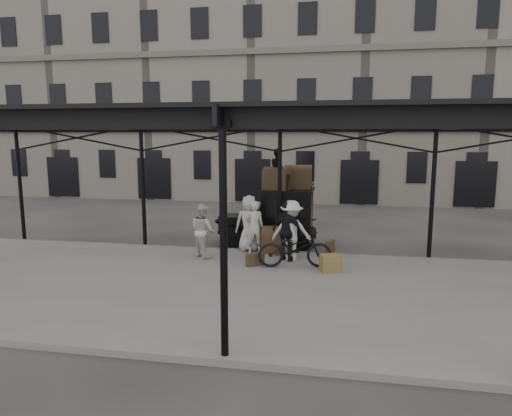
{
  "coord_description": "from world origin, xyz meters",
  "views": [
    {
      "loc": [
        1.97,
        -13.45,
        4.17
      ],
      "look_at": [
        -0.75,
        1.6,
        1.7
      ],
      "focal_mm": 32.0,
      "sensor_mm": 36.0,
      "label": 1
    }
  ],
  "objects_px": {
    "porter_official": "(287,231)",
    "steamer_trunk_roof_near": "(276,180)",
    "porter_left": "(254,227)",
    "steamer_trunk_platform": "(277,241)",
    "bicycle": "(295,248)",
    "taxi": "(279,215)"
  },
  "relations": [
    {
      "from": "bicycle",
      "to": "steamer_trunk_roof_near",
      "type": "xyz_separation_m",
      "value": [
        -0.98,
        2.95,
        1.78
      ]
    },
    {
      "from": "porter_left",
      "to": "steamer_trunk_roof_near",
      "type": "bearing_deg",
      "value": -129.71
    },
    {
      "from": "porter_official",
      "to": "steamer_trunk_platform",
      "type": "xyz_separation_m",
      "value": [
        -0.48,
        1.04,
        -0.58
      ]
    },
    {
      "from": "taxi",
      "to": "porter_left",
      "type": "relative_size",
      "value": 2.02
    },
    {
      "from": "bicycle",
      "to": "steamer_trunk_platform",
      "type": "xyz_separation_m",
      "value": [
        -0.8,
        1.73,
        -0.21
      ]
    },
    {
      "from": "steamer_trunk_roof_near",
      "to": "taxi",
      "type": "bearing_deg",
      "value": 86.5
    },
    {
      "from": "taxi",
      "to": "bicycle",
      "type": "relative_size",
      "value": 1.62
    },
    {
      "from": "porter_official",
      "to": "steamer_trunk_roof_near",
      "type": "xyz_separation_m",
      "value": [
        -0.67,
        2.27,
        1.41
      ]
    },
    {
      "from": "steamer_trunk_platform",
      "to": "taxi",
      "type": "bearing_deg",
      "value": 88.25
    },
    {
      "from": "porter_left",
      "to": "steamer_trunk_platform",
      "type": "distance_m",
      "value": 0.94
    },
    {
      "from": "steamer_trunk_roof_near",
      "to": "steamer_trunk_platform",
      "type": "bearing_deg",
      "value": -66.88
    },
    {
      "from": "taxi",
      "to": "steamer_trunk_roof_near",
      "type": "xyz_separation_m",
      "value": [
        -0.08,
        -0.25,
        1.32
      ]
    },
    {
      "from": "porter_official",
      "to": "steamer_trunk_roof_near",
      "type": "bearing_deg",
      "value": -44.98
    },
    {
      "from": "taxi",
      "to": "porter_left",
      "type": "bearing_deg",
      "value": -110.45
    },
    {
      "from": "taxi",
      "to": "porter_official",
      "type": "height_order",
      "value": "taxi"
    },
    {
      "from": "porter_left",
      "to": "steamer_trunk_platform",
      "type": "relative_size",
      "value": 1.75
    },
    {
      "from": "steamer_trunk_roof_near",
      "to": "steamer_trunk_platform",
      "type": "relative_size",
      "value": 0.9
    },
    {
      "from": "taxi",
      "to": "porter_official",
      "type": "xyz_separation_m",
      "value": [
        0.59,
        -2.51,
        -0.09
      ]
    },
    {
      "from": "porter_official",
      "to": "bicycle",
      "type": "relative_size",
      "value": 0.86
    },
    {
      "from": "taxi",
      "to": "porter_official",
      "type": "distance_m",
      "value": 2.58
    },
    {
      "from": "porter_official",
      "to": "porter_left",
      "type": "bearing_deg",
      "value": -4.6
    },
    {
      "from": "taxi",
      "to": "porter_left",
      "type": "xyz_separation_m",
      "value": [
        -0.64,
        -1.71,
        -0.15
      ]
    }
  ]
}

